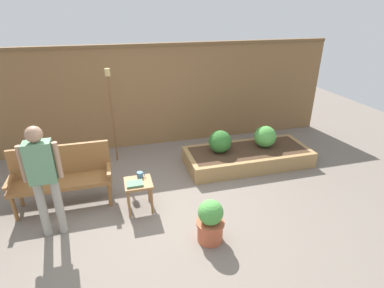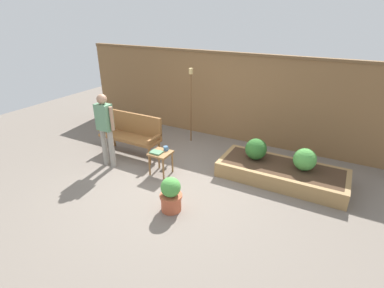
% 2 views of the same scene
% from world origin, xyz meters
% --- Properties ---
extents(ground_plane, '(14.00, 14.00, 0.00)m').
position_xyz_m(ground_plane, '(0.00, 0.00, 0.00)').
color(ground_plane, '#70665B').
extents(fence_back, '(8.40, 0.14, 2.16)m').
position_xyz_m(fence_back, '(0.00, 2.60, 1.09)').
color(fence_back, brown).
rests_on(fence_back, ground_plane).
extents(garden_bench, '(1.44, 0.48, 0.94)m').
position_xyz_m(garden_bench, '(-1.50, 0.67, 0.54)').
color(garden_bench, brown).
rests_on(garden_bench, ground_plane).
extents(side_table, '(0.40, 0.40, 0.48)m').
position_xyz_m(side_table, '(-0.41, 0.20, 0.40)').
color(side_table, olive).
rests_on(side_table, ground_plane).
extents(cup_on_table, '(0.13, 0.09, 0.09)m').
position_xyz_m(cup_on_table, '(-0.36, 0.32, 0.52)').
color(cup_on_table, teal).
rests_on(cup_on_table, side_table).
extents(book_on_table, '(0.24, 0.18, 0.03)m').
position_xyz_m(book_on_table, '(-0.46, 0.13, 0.50)').
color(book_on_table, '#4C7A56').
rests_on(book_on_table, side_table).
extents(potted_boxwood, '(0.37, 0.37, 0.61)m').
position_xyz_m(potted_boxwood, '(0.41, -0.72, 0.30)').
color(potted_boxwood, '#B75638').
rests_on(potted_boxwood, ground_plane).
extents(raised_planter_bed, '(2.40, 1.00, 0.30)m').
position_xyz_m(raised_planter_bed, '(1.78, 1.11, 0.15)').
color(raised_planter_bed, '#997547').
rests_on(raised_planter_bed, ground_plane).
extents(shrub_near_bench, '(0.43, 0.43, 0.43)m').
position_xyz_m(shrub_near_bench, '(1.23, 1.18, 0.51)').
color(shrub_near_bench, brown).
rests_on(shrub_near_bench, raised_planter_bed).
extents(shrub_far_corner, '(0.42, 0.42, 0.42)m').
position_xyz_m(shrub_far_corner, '(2.16, 1.18, 0.51)').
color(shrub_far_corner, brown).
rests_on(shrub_far_corner, raised_planter_bed).
extents(tiki_torch, '(0.10, 0.10, 1.82)m').
position_xyz_m(tiki_torch, '(-0.67, 1.94, 1.24)').
color(tiki_torch, brown).
rests_on(tiki_torch, ground_plane).
extents(person_by_bench, '(0.47, 0.20, 1.56)m').
position_xyz_m(person_by_bench, '(-1.58, -0.03, 0.93)').
color(person_by_bench, gray).
rests_on(person_by_bench, ground_plane).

